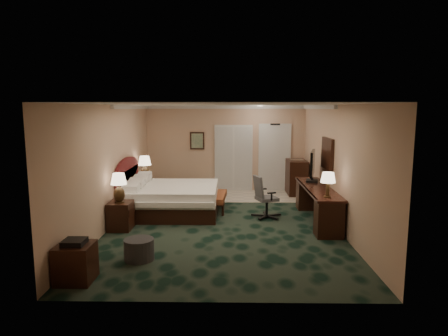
{
  "coord_description": "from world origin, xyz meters",
  "views": [
    {
      "loc": [
        0.16,
        -8.85,
        2.63
      ],
      "look_at": [
        0.0,
        0.6,
        1.2
      ],
      "focal_mm": 32.0,
      "sensor_mm": 36.0,
      "label": 1
    }
  ],
  "objects_px": {
    "bed": "(173,199)",
    "desk": "(317,204)",
    "nightstand_near": "(120,216)",
    "desk_chair": "(267,197)",
    "lamp_far": "(145,168)",
    "tv": "(312,166)",
    "side_table": "(76,263)",
    "ottoman": "(139,249)",
    "nightstand_far": "(146,190)",
    "lamp_near": "(119,188)",
    "minibar": "(296,177)",
    "bed_bench": "(217,202)"
  },
  "relations": [
    {
      "from": "bed",
      "to": "tv",
      "type": "relative_size",
      "value": 2.22
    },
    {
      "from": "bed",
      "to": "lamp_far",
      "type": "height_order",
      "value": "lamp_far"
    },
    {
      "from": "ottoman",
      "to": "bed_bench",
      "type": "bearing_deg",
      "value": 70.24
    },
    {
      "from": "bed",
      "to": "nightstand_far",
      "type": "relative_size",
      "value": 3.58
    },
    {
      "from": "side_table",
      "to": "tv",
      "type": "relative_size",
      "value": 0.58
    },
    {
      "from": "bed",
      "to": "bed_bench",
      "type": "bearing_deg",
      "value": 15.29
    },
    {
      "from": "nightstand_near",
      "to": "lamp_far",
      "type": "xyz_separation_m",
      "value": [
        -0.01,
        2.61,
        0.66
      ]
    },
    {
      "from": "side_table",
      "to": "nightstand_far",
      "type": "bearing_deg",
      "value": 90.33
    },
    {
      "from": "bed",
      "to": "minibar",
      "type": "bearing_deg",
      "value": 33.59
    },
    {
      "from": "lamp_near",
      "to": "side_table",
      "type": "height_order",
      "value": "lamp_near"
    },
    {
      "from": "lamp_far",
      "to": "nightstand_near",
      "type": "bearing_deg",
      "value": -89.83
    },
    {
      "from": "nightstand_near",
      "to": "desk_chair",
      "type": "xyz_separation_m",
      "value": [
        3.27,
        1.0,
        0.21
      ]
    },
    {
      "from": "ottoman",
      "to": "nightstand_far",
      "type": "bearing_deg",
      "value": 100.27
    },
    {
      "from": "minibar",
      "to": "nightstand_far",
      "type": "bearing_deg",
      "value": -167.1
    },
    {
      "from": "desk_chair",
      "to": "tv",
      "type": "bearing_deg",
      "value": -0.3
    },
    {
      "from": "lamp_near",
      "to": "nightstand_far",
      "type": "bearing_deg",
      "value": 89.99
    },
    {
      "from": "lamp_near",
      "to": "side_table",
      "type": "relative_size",
      "value": 1.11
    },
    {
      "from": "tv",
      "to": "lamp_far",
      "type": "bearing_deg",
      "value": 179.76
    },
    {
      "from": "nightstand_near",
      "to": "ottoman",
      "type": "distance_m",
      "value": 1.94
    },
    {
      "from": "bed",
      "to": "desk",
      "type": "bearing_deg",
      "value": -10.65
    },
    {
      "from": "lamp_far",
      "to": "tv",
      "type": "bearing_deg",
      "value": -14.82
    },
    {
      "from": "nightstand_near",
      "to": "minibar",
      "type": "bearing_deg",
      "value": 39.76
    },
    {
      "from": "side_table",
      "to": "tv",
      "type": "height_order",
      "value": "tv"
    },
    {
      "from": "lamp_far",
      "to": "nightstand_far",
      "type": "bearing_deg",
      "value": 75.25
    },
    {
      "from": "lamp_near",
      "to": "bed_bench",
      "type": "relative_size",
      "value": 0.5
    },
    {
      "from": "desk_chair",
      "to": "nightstand_far",
      "type": "bearing_deg",
      "value": 131.79
    },
    {
      "from": "lamp_near",
      "to": "ottoman",
      "type": "xyz_separation_m",
      "value": [
        0.8,
        -1.72,
        -0.74
      ]
    },
    {
      "from": "nightstand_far",
      "to": "lamp_far",
      "type": "distance_m",
      "value": 0.65
    },
    {
      "from": "lamp_far",
      "to": "bed_bench",
      "type": "relative_size",
      "value": 0.53
    },
    {
      "from": "lamp_far",
      "to": "desk_chair",
      "type": "height_order",
      "value": "lamp_far"
    },
    {
      "from": "bed_bench",
      "to": "desk",
      "type": "relative_size",
      "value": 0.46
    },
    {
      "from": "nightstand_near",
      "to": "lamp_near",
      "type": "xyz_separation_m",
      "value": [
        0.0,
        -0.04,
        0.62
      ]
    },
    {
      "from": "lamp_near",
      "to": "bed_bench",
      "type": "height_order",
      "value": "lamp_near"
    },
    {
      "from": "lamp_far",
      "to": "side_table",
      "type": "bearing_deg",
      "value": -89.52
    },
    {
      "from": "lamp_near",
      "to": "desk_chair",
      "type": "bearing_deg",
      "value": 17.62
    },
    {
      "from": "tv",
      "to": "desk_chair",
      "type": "bearing_deg",
      "value": -144.51
    },
    {
      "from": "ottoman",
      "to": "side_table",
      "type": "xyz_separation_m",
      "value": [
        -0.77,
        -0.88,
        0.1
      ]
    },
    {
      "from": "ottoman",
      "to": "lamp_near",
      "type": "bearing_deg",
      "value": 115.03
    },
    {
      "from": "tv",
      "to": "minibar",
      "type": "relative_size",
      "value": 0.95
    },
    {
      "from": "lamp_far",
      "to": "desk_chair",
      "type": "distance_m",
      "value": 3.68
    },
    {
      "from": "desk",
      "to": "minibar",
      "type": "xyz_separation_m",
      "value": [
        -0.01,
        2.95,
        0.12
      ]
    },
    {
      "from": "lamp_near",
      "to": "tv",
      "type": "height_order",
      "value": "tv"
    },
    {
      "from": "ottoman",
      "to": "desk",
      "type": "distance_m",
      "value": 4.38
    },
    {
      "from": "lamp_far",
      "to": "desk",
      "type": "relative_size",
      "value": 0.24
    },
    {
      "from": "nightstand_far",
      "to": "side_table",
      "type": "bearing_deg",
      "value": -89.67
    },
    {
      "from": "desk_chair",
      "to": "minibar",
      "type": "height_order",
      "value": "minibar"
    },
    {
      "from": "nightstand_near",
      "to": "minibar",
      "type": "height_order",
      "value": "minibar"
    },
    {
      "from": "lamp_near",
      "to": "lamp_far",
      "type": "distance_m",
      "value": 2.65
    },
    {
      "from": "nightstand_far",
      "to": "tv",
      "type": "distance_m",
      "value": 4.67
    },
    {
      "from": "desk_chair",
      "to": "desk",
      "type": "bearing_deg",
      "value": -34.87
    }
  ]
}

